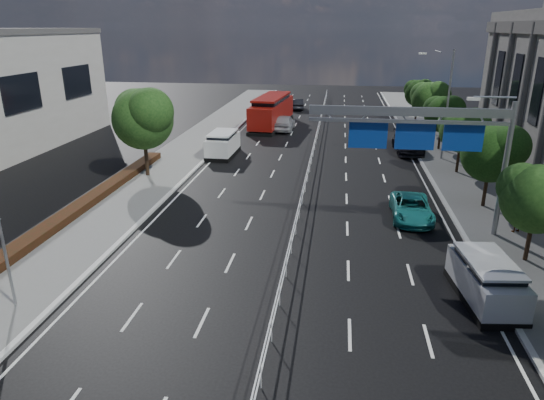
# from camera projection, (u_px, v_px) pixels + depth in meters

# --- Properties ---
(ground) EXTENTS (160.00, 160.00, 0.00)m
(ground) POSITION_uv_depth(u_px,v_px,m) (274.00, 328.00, 18.17)
(ground) COLOR black
(ground) RESTS_ON ground
(kerb_near) EXTENTS (0.25, 140.00, 0.15)m
(kerb_near) POSITION_uv_depth(u_px,v_px,m) (51.00, 309.00, 19.30)
(kerb_near) COLOR silver
(kerb_near) RESTS_ON ground
(kerb_far) EXTENTS (0.25, 140.00, 0.15)m
(kerb_far) POSITION_uv_depth(u_px,v_px,m) (528.00, 347.00, 16.99)
(kerb_far) COLOR silver
(kerb_far) RESTS_ON ground
(median_fence) EXTENTS (0.05, 85.00, 1.02)m
(median_fence) POSITION_uv_depth(u_px,v_px,m) (311.00, 160.00, 38.96)
(median_fence) COLOR silver
(median_fence) RESTS_ON ground
(hedge_near) EXTENTS (1.00, 36.00, 0.44)m
(hedge_near) POSITION_uv_depth(u_px,v_px,m) (26.00, 243.00, 24.41)
(hedge_near) COLOR black
(hedge_near) RESTS_ON sidewalk_near
(overhead_gantry) EXTENTS (10.24, 0.38, 7.45)m
(overhead_gantry) POSITION_uv_depth(u_px,v_px,m) (431.00, 131.00, 24.78)
(overhead_gantry) COLOR gray
(overhead_gantry) RESTS_ON ground
(streetlight_far) EXTENTS (2.78, 2.40, 9.00)m
(streetlight_far) POSITION_uv_depth(u_px,v_px,m) (445.00, 98.00, 39.30)
(streetlight_far) COLOR gray
(streetlight_far) RESTS_ON ground
(near_tree_back) EXTENTS (4.84, 4.51, 6.69)m
(near_tree_back) POSITION_uv_depth(u_px,v_px,m) (143.00, 116.00, 34.89)
(near_tree_back) COLOR black
(near_tree_back) RESTS_ON ground
(far_tree_c) EXTENTS (3.52, 3.28, 4.94)m
(far_tree_c) POSITION_uv_depth(u_px,v_px,m) (539.00, 195.00, 22.07)
(far_tree_c) COLOR black
(far_tree_c) RESTS_ON ground
(far_tree_d) EXTENTS (3.85, 3.59, 5.34)m
(far_tree_d) POSITION_uv_depth(u_px,v_px,m) (492.00, 150.00, 28.97)
(far_tree_d) COLOR black
(far_tree_d) RESTS_ON ground
(far_tree_e) EXTENTS (3.63, 3.38, 5.13)m
(far_tree_e) POSITION_uv_depth(u_px,v_px,m) (463.00, 128.00, 36.01)
(far_tree_e) COLOR black
(far_tree_e) RESTS_ON ground
(far_tree_f) EXTENTS (3.52, 3.28, 5.02)m
(far_tree_f) POSITION_uv_depth(u_px,v_px,m) (443.00, 112.00, 43.03)
(far_tree_f) COLOR black
(far_tree_f) RESTS_ON ground
(far_tree_g) EXTENTS (3.96, 3.69, 5.45)m
(far_tree_g) POSITION_uv_depth(u_px,v_px,m) (430.00, 97.00, 49.93)
(far_tree_g) COLOR black
(far_tree_g) RESTS_ON ground
(far_tree_h) EXTENTS (3.41, 3.18, 4.91)m
(far_tree_h) POSITION_uv_depth(u_px,v_px,m) (419.00, 92.00, 57.03)
(far_tree_h) COLOR black
(far_tree_h) RESTS_ON ground
(white_minivan) EXTENTS (2.19, 4.88, 2.10)m
(white_minivan) POSITION_uv_depth(u_px,v_px,m) (223.00, 144.00, 42.05)
(white_minivan) COLOR black
(white_minivan) RESTS_ON ground
(red_bus) EXTENTS (3.79, 11.61, 3.41)m
(red_bus) POSITION_uv_depth(u_px,v_px,m) (272.00, 111.00, 54.21)
(red_bus) COLOR black
(red_bus) RESTS_ON ground
(near_car_silver) EXTENTS (2.14, 5.05, 1.70)m
(near_car_silver) POSITION_uv_depth(u_px,v_px,m) (284.00, 123.00, 52.36)
(near_car_silver) COLOR #A1A3A8
(near_car_silver) RESTS_ON ground
(near_car_dark) EXTENTS (2.05, 4.50, 1.43)m
(near_car_dark) POSITION_uv_depth(u_px,v_px,m) (297.00, 104.00, 65.68)
(near_car_dark) COLOR black
(near_car_dark) RESTS_ON ground
(silver_minivan) EXTENTS (2.38, 4.64, 1.85)m
(silver_minivan) POSITION_uv_depth(u_px,v_px,m) (486.00, 280.00, 19.75)
(silver_minivan) COLOR black
(silver_minivan) RESTS_ON ground
(parked_car_teal) EXTENTS (2.29, 4.85, 1.34)m
(parked_car_teal) POSITION_uv_depth(u_px,v_px,m) (411.00, 208.00, 28.29)
(parked_car_teal) COLOR #1A7575
(parked_car_teal) RESTS_ON ground
(parked_car_dark) EXTENTS (2.52, 5.74, 1.64)m
(parked_car_dark) POSITION_uv_depth(u_px,v_px,m) (408.00, 143.00, 43.33)
(parked_car_dark) COLOR black
(parked_car_dark) RESTS_ON ground
(pedestrian_a) EXTENTS (0.77, 0.70, 1.77)m
(pedestrian_a) POSITION_uv_depth(u_px,v_px,m) (518.00, 216.00, 26.07)
(pedestrian_a) COLOR gray
(pedestrian_a) RESTS_ON sidewalk_far
(pedestrian_b) EXTENTS (0.94, 0.90, 1.52)m
(pedestrian_b) POSITION_uv_depth(u_px,v_px,m) (484.00, 160.00, 37.62)
(pedestrian_b) COLOR gray
(pedestrian_b) RESTS_ON sidewalk_far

